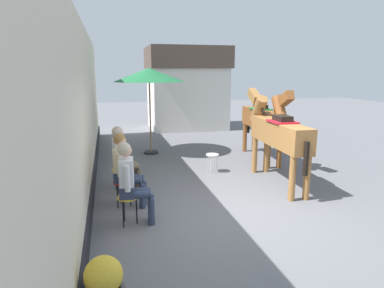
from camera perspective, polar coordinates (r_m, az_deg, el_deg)
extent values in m
plane|color=slate|center=(8.85, -0.31, -4.13)|extent=(40.00, 40.00, 0.00)
cube|color=beige|center=(6.82, -18.52, 4.94)|extent=(0.30, 14.00, 3.40)
cube|color=black|center=(7.16, -17.54, -7.21)|extent=(0.34, 14.00, 0.36)
cube|color=silver|center=(15.04, -0.87, 7.65)|extent=(3.20, 2.40, 2.60)
cube|color=brown|center=(15.00, -0.89, 14.32)|extent=(3.40, 2.60, 0.90)
cylinder|color=gold|center=(5.69, -10.82, -8.84)|extent=(0.34, 0.34, 0.03)
cylinder|color=black|center=(5.78, -9.31, -11.03)|extent=(0.02, 0.02, 0.45)
cylinder|color=black|center=(5.90, -11.36, -10.61)|extent=(0.02, 0.02, 0.45)
cylinder|color=black|center=(5.68, -11.50, -11.55)|extent=(0.02, 0.02, 0.45)
cube|color=#2D3851|center=(5.65, -10.87, -7.75)|extent=(0.27, 0.34, 0.20)
cube|color=silver|center=(5.55, -11.00, -4.64)|extent=(0.25, 0.36, 0.44)
sphere|color=tan|center=(5.46, -11.15, -1.13)|extent=(0.20, 0.20, 0.20)
sphere|color=#B2A38E|center=(5.46, -11.37, -0.82)|extent=(0.22, 0.22, 0.22)
cylinder|color=#2D3851|center=(5.74, -8.90, -7.90)|extent=(0.39, 0.17, 0.13)
cylinder|color=#2D3851|center=(5.85, -6.91, -10.61)|extent=(0.11, 0.11, 0.46)
cylinder|color=#2D3851|center=(5.59, -8.92, -8.46)|extent=(0.39, 0.17, 0.13)
cylinder|color=#2D3851|center=(5.70, -6.87, -11.23)|extent=(0.11, 0.11, 0.46)
cylinder|color=silver|center=(5.76, -10.68, -4.54)|extent=(0.09, 0.09, 0.42)
cylinder|color=silver|center=(5.38, -10.87, -5.76)|extent=(0.09, 0.09, 0.42)
cylinder|color=red|center=(6.45, -11.63, -6.33)|extent=(0.34, 0.34, 0.03)
cylinder|color=black|center=(6.50, -10.34, -8.39)|extent=(0.02, 0.02, 0.45)
cylinder|color=black|center=(6.66, -11.85, -7.94)|extent=(0.02, 0.02, 0.45)
cylinder|color=black|center=(6.44, -12.43, -8.66)|extent=(0.02, 0.02, 0.45)
cube|color=#2D3851|center=(6.42, -11.67, -5.35)|extent=(0.33, 0.38, 0.20)
cube|color=beige|center=(6.33, -11.80, -2.59)|extent=(0.31, 0.39, 0.44)
sphere|color=tan|center=(6.25, -11.93, 0.51)|extent=(0.20, 0.20, 0.20)
sphere|color=olive|center=(6.25, -12.12, 0.78)|extent=(0.22, 0.22, 0.22)
cylinder|color=#2D3851|center=(6.46, -9.83, -5.63)|extent=(0.40, 0.24, 0.13)
cylinder|color=#2D3851|center=(6.52, -8.10, -8.20)|extent=(0.11, 0.11, 0.46)
cylinder|color=#2D3851|center=(6.31, -10.17, -6.07)|extent=(0.40, 0.24, 0.13)
cylinder|color=#2D3851|center=(6.37, -8.39, -8.70)|extent=(0.11, 0.11, 0.46)
cylinder|color=beige|center=(6.52, -11.14, -2.58)|extent=(0.09, 0.09, 0.42)
cylinder|color=beige|center=(6.15, -12.09, -3.52)|extent=(0.09, 0.09, 0.42)
cylinder|color=gold|center=(7.25, -12.04, -4.29)|extent=(0.34, 0.34, 0.03)
cylinder|color=black|center=(7.34, -10.88, -5.98)|extent=(0.02, 0.02, 0.45)
cylinder|color=black|center=(7.42, -12.68, -5.88)|extent=(0.02, 0.02, 0.45)
cylinder|color=black|center=(7.19, -12.31, -6.44)|extent=(0.02, 0.02, 0.45)
cube|color=brown|center=(7.21, -12.08, -3.42)|extent=(0.29, 0.36, 0.20)
cube|color=silver|center=(7.14, -12.19, -0.94)|extent=(0.27, 0.37, 0.44)
sphere|color=tan|center=(7.07, -12.32, 1.82)|extent=(0.20, 0.20, 0.20)
sphere|color=#B2A38E|center=(7.06, -12.49, 2.05)|extent=(0.22, 0.22, 0.22)
cylinder|color=brown|center=(7.34, -10.74, -3.50)|extent=(0.40, 0.19, 0.13)
cylinder|color=brown|center=(7.47, -9.22, -5.57)|extent=(0.11, 0.11, 0.46)
cylinder|color=brown|center=(7.19, -10.45, -3.82)|extent=(0.40, 0.19, 0.13)
cylinder|color=brown|center=(7.32, -8.91, -5.93)|extent=(0.11, 0.11, 0.46)
cylinder|color=silver|center=(7.34, -12.34, -0.98)|extent=(0.09, 0.09, 0.42)
cylinder|color=silver|center=(6.96, -11.68, -1.67)|extent=(0.09, 0.09, 0.42)
cube|color=#9E6B38|center=(7.59, 14.54, 1.73)|extent=(0.54, 2.22, 0.52)
cylinder|color=#9E6B38|center=(8.55, 10.51, -1.81)|extent=(0.13, 0.13, 0.90)
cylinder|color=#9E6B38|center=(8.67, 12.41, -1.69)|extent=(0.13, 0.13, 0.90)
cylinder|color=#9E6B38|center=(6.86, 16.54, -5.61)|extent=(0.13, 0.13, 0.90)
cylinder|color=#9E6B38|center=(7.01, 18.79, -5.38)|extent=(0.13, 0.13, 0.90)
cylinder|color=#9E6B38|center=(8.62, 11.20, 5.72)|extent=(0.31, 0.64, 0.73)
cube|color=#9E6B38|center=(8.91, 10.44, 7.93)|extent=(0.20, 0.54, 0.40)
cube|color=black|center=(8.59, 11.29, 6.63)|extent=(0.07, 0.63, 0.48)
cylinder|color=black|center=(6.67, 18.66, -2.37)|extent=(0.10, 0.10, 0.65)
cube|color=red|center=(7.46, 14.98, 3.66)|extent=(0.53, 0.62, 0.03)
cube|color=black|center=(7.45, 15.01, 4.20)|extent=(0.30, 0.45, 0.12)
cube|color=brown|center=(9.81, 11.62, 4.15)|extent=(0.62, 2.23, 0.52)
cylinder|color=brown|center=(9.10, 14.52, -1.15)|extent=(0.13, 0.13, 0.90)
cylinder|color=brown|center=(8.98, 12.71, -1.23)|extent=(0.13, 0.13, 0.90)
cylinder|color=brown|center=(10.86, 10.44, 1.17)|extent=(0.13, 0.13, 0.90)
cylinder|color=brown|center=(10.76, 8.89, 1.12)|extent=(0.13, 0.13, 0.90)
cylinder|color=brown|center=(8.66, 14.54, 5.59)|extent=(0.33, 0.65, 0.73)
cube|color=brown|center=(8.32, 15.60, 7.40)|extent=(0.22, 0.54, 0.40)
cube|color=black|center=(8.66, 14.54, 6.52)|extent=(0.09, 0.63, 0.48)
cylinder|color=black|center=(10.91, 9.44, 3.57)|extent=(0.11, 0.11, 0.65)
cube|color=#197238|center=(9.87, 11.48, 5.82)|extent=(0.55, 0.64, 0.03)
cube|color=black|center=(9.86, 11.50, 6.22)|extent=(0.32, 0.46, 0.12)
sphere|color=gold|center=(3.82, -14.71, -20.60)|extent=(0.40, 0.40, 0.40)
cylinder|color=black|center=(10.53, -6.89, -1.40)|extent=(0.44, 0.44, 0.06)
cylinder|color=olive|center=(10.33, -7.04, 4.38)|extent=(0.04, 0.04, 2.20)
cone|color=#1E6638|center=(10.24, -7.23, 11.49)|extent=(2.10, 2.10, 0.40)
cylinder|color=white|center=(8.45, 3.45, -1.83)|extent=(0.32, 0.32, 0.03)
cylinder|color=silver|center=(8.54, 4.26, -3.27)|extent=(0.02, 0.02, 0.43)
cylinder|color=silver|center=(8.59, 2.79, -3.17)|extent=(0.02, 0.02, 0.43)
cylinder|color=silver|center=(8.38, 3.23, -3.56)|extent=(0.02, 0.02, 0.43)
cube|color=brown|center=(8.09, -10.79, -5.20)|extent=(0.22, 0.30, 0.20)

